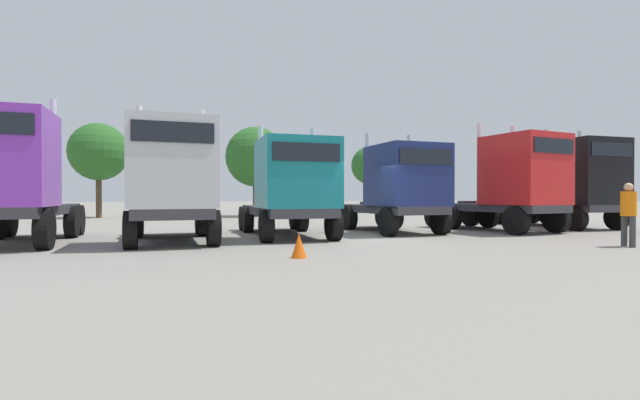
# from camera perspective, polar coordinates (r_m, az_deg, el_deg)

# --- Properties ---
(ground) EXTENTS (200.00, 200.00, 0.00)m
(ground) POSITION_cam_1_polar(r_m,az_deg,el_deg) (15.19, 6.33, -4.96)
(ground) COLOR gray
(semi_truck_purple) EXTENTS (2.71, 6.21, 4.38)m
(semi_truck_purple) POSITION_cam_1_polar(r_m,az_deg,el_deg) (15.67, -34.13, 2.33)
(semi_truck_purple) COLOR #333338
(semi_truck_purple) RESTS_ON ground
(semi_truck_silver) EXTENTS (2.64, 5.89, 4.26)m
(semi_truck_silver) POSITION_cam_1_polar(r_m,az_deg,el_deg) (14.51, -17.93, 2.43)
(semi_truck_silver) COLOR #333338
(semi_truck_silver) RESTS_ON ground
(semi_truck_teal) EXTENTS (2.88, 6.52, 3.89)m
(semi_truck_teal) POSITION_cam_1_polar(r_m,az_deg,el_deg) (15.67, -3.56, 1.53)
(semi_truck_teal) COLOR #333338
(semi_truck_teal) RESTS_ON ground
(semi_truck_navy) EXTENTS (2.57, 5.83, 3.95)m
(semi_truck_navy) POSITION_cam_1_polar(r_m,az_deg,el_deg) (17.99, 9.85, 1.59)
(semi_truck_navy) COLOR #333338
(semi_truck_navy) RESTS_ON ground
(semi_truck_red) EXTENTS (3.11, 6.02, 4.40)m
(semi_truck_red) POSITION_cam_1_polar(r_m,az_deg,el_deg) (19.87, 22.96, 2.09)
(semi_truck_red) COLOR #333338
(semi_truck_red) RESTS_ON ground
(semi_truck_black) EXTENTS (2.94, 6.36, 4.45)m
(semi_truck_black) POSITION_cam_1_polar(r_m,az_deg,el_deg) (23.18, 29.17, 1.80)
(semi_truck_black) COLOR #333338
(semi_truck_black) RESTS_ON ground
(visitor_in_hivis) EXTENTS (0.46, 0.46, 1.82)m
(visitor_in_hivis) POSITION_cam_1_polar(r_m,az_deg,el_deg) (15.64, 34.00, -1.01)
(visitor_in_hivis) COLOR #3A3A3A
(visitor_in_hivis) RESTS_ON ground
(traffic_cone_near) EXTENTS (0.36, 0.36, 0.58)m
(traffic_cone_near) POSITION_cam_1_polar(r_m,az_deg,el_deg) (10.77, -2.64, -5.68)
(traffic_cone_near) COLOR #F2590C
(traffic_cone_near) RESTS_ON ground
(oak_far_left) EXTENTS (3.75, 3.75, 6.19)m
(oak_far_left) POSITION_cam_1_polar(r_m,az_deg,el_deg) (33.38, -25.84, 5.39)
(oak_far_left) COLOR #4C3823
(oak_far_left) RESTS_ON ground
(oak_far_centre) EXTENTS (4.16, 4.16, 6.24)m
(oak_far_centre) POSITION_cam_1_polar(r_m,az_deg,el_deg) (32.34, -8.03, 5.32)
(oak_far_centre) COLOR #4C3823
(oak_far_centre) RESTS_ON ground
(oak_far_right) EXTENTS (3.24, 3.24, 5.65)m
(oak_far_right) POSITION_cam_1_polar(r_m,az_deg,el_deg) (39.42, 6.25, 4.26)
(oak_far_right) COLOR #4C3823
(oak_far_right) RESTS_ON ground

